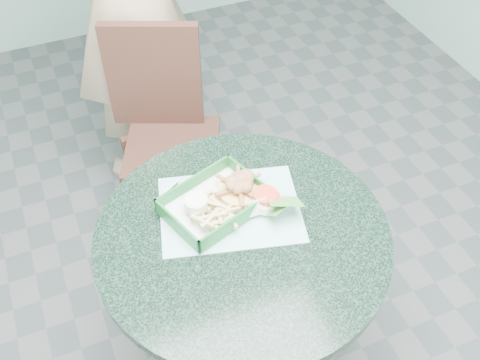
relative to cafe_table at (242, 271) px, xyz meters
name	(u,v)px	position (x,y,z in m)	size (l,w,h in m)	color
floor	(242,359)	(0.00, 0.00, -0.58)	(4.00, 5.00, 0.02)	#303335
cafe_table	(242,271)	(0.00, 0.00, 0.00)	(0.84, 0.84, 0.75)	#222329
dining_chair	(165,122)	(0.01, 0.82, -0.05)	(0.37, 0.38, 0.93)	#492C15
placemat	(230,214)	(0.00, 0.09, 0.17)	(0.41, 0.30, 0.00)	#93CECD
food_basket	(215,209)	(-0.04, 0.11, 0.19)	(0.28, 0.20, 0.06)	#1B692C
crab_sandwich	(244,197)	(0.05, 0.10, 0.22)	(0.13, 0.13, 0.08)	#EBB25B
fries_pile	(208,213)	(-0.07, 0.09, 0.21)	(0.12, 0.13, 0.05)	#D9C17B
sauce_ramekin	(195,203)	(-0.09, 0.13, 0.22)	(0.07, 0.07, 0.04)	white
garnish_cup	(268,218)	(0.08, 0.00, 0.21)	(0.12, 0.12, 0.05)	white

